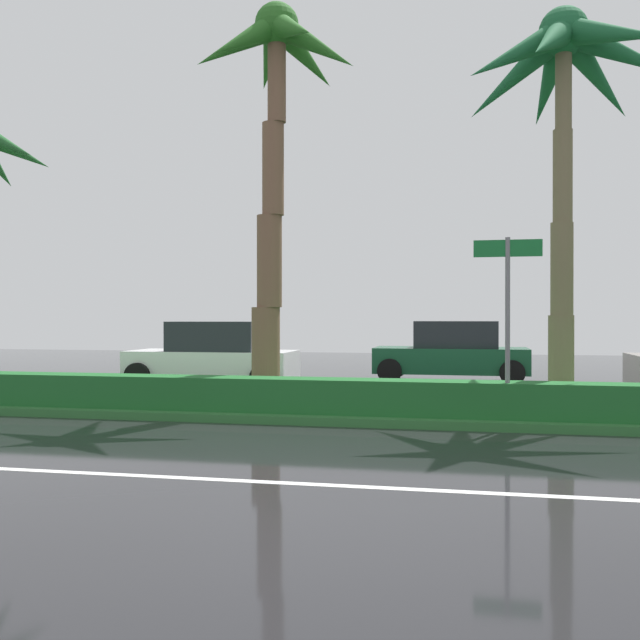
% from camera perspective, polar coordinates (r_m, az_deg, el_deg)
% --- Properties ---
extents(ground_plane, '(90.00, 42.00, 0.10)m').
position_cam_1_polar(ground_plane, '(14.66, 7.39, -7.15)').
color(ground_plane, black).
extents(near_lane_divider_stripe, '(81.00, 0.14, 0.01)m').
position_cam_1_polar(near_lane_divider_stripe, '(7.80, 3.32, -13.36)').
color(near_lane_divider_stripe, white).
rests_on(near_lane_divider_stripe, ground_plane).
extents(median_strip, '(85.50, 4.00, 0.15)m').
position_cam_1_polar(median_strip, '(13.66, 7.07, -7.17)').
color(median_strip, '#2D6B33').
rests_on(median_strip, ground_plane).
extents(median_hedge, '(76.50, 0.70, 0.60)m').
position_cam_1_polar(median_hedge, '(12.23, 6.52, -6.27)').
color(median_hedge, '#1E6028').
rests_on(median_hedge, median_strip).
extents(palm_tree_centre_left, '(3.58, 3.38, 8.11)m').
position_cam_1_polar(palm_tree_centre_left, '(15.05, -3.68, 17.11)').
color(palm_tree_centre_left, brown).
rests_on(palm_tree_centre_left, median_strip).
extents(palm_tree_centre, '(4.15, 4.25, 7.43)m').
position_cam_1_polar(palm_tree_centre, '(14.38, 19.27, 17.44)').
color(palm_tree_centre, '#716447').
rests_on(palm_tree_centre, median_strip).
extents(street_name_sign, '(1.10, 0.08, 3.00)m').
position_cam_1_polar(street_name_sign, '(11.95, 15.00, 1.39)').
color(street_name_sign, slate).
rests_on(street_name_sign, median_strip).
extents(car_in_traffic_leading, '(4.30, 2.02, 1.72)m').
position_cam_1_polar(car_in_traffic_leading, '(18.47, -8.61, -2.90)').
color(car_in_traffic_leading, white).
rests_on(car_in_traffic_leading, ground_plane).
extents(car_in_traffic_second, '(4.30, 2.02, 1.72)m').
position_cam_1_polar(car_in_traffic_second, '(20.40, 10.70, -2.60)').
color(car_in_traffic_second, '#195133').
rests_on(car_in_traffic_second, ground_plane).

